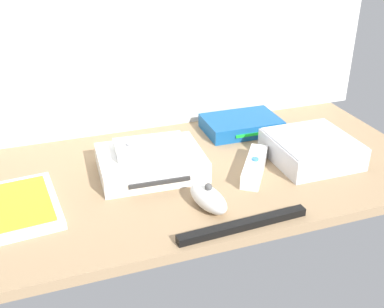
{
  "coord_description": "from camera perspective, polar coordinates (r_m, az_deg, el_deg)",
  "views": [
    {
      "loc": [
        -28.1,
        -79.81,
        48.18
      ],
      "look_at": [
        0.0,
        0.0,
        4.0
      ],
      "focal_mm": 43.72,
      "sensor_mm": 36.0,
      "label": 1
    }
  ],
  "objects": [
    {
      "name": "remote_wand",
      "position": [
        0.97,
        7.66,
        -1.51
      ],
      "size": [
        11.3,
        14.26,
        3.4
      ],
      "rotation": [
        0.0,
        0.0,
        -0.6
      ],
      "color": "white",
      "rests_on": "ground_plane"
    },
    {
      "name": "mini_computer",
      "position": [
        1.04,
        14.35,
        0.64
      ],
      "size": [
        17.03,
        17.03,
        5.3
      ],
      "rotation": [
        0.0,
        0.0,
        0.0
      ],
      "color": "silver",
      "rests_on": "ground_plane"
    },
    {
      "name": "remote_nunchuk",
      "position": [
        0.85,
        2.0,
        -5.39
      ],
      "size": [
        6.55,
        10.74,
        5.1
      ],
      "rotation": [
        0.0,
        0.0,
        0.23
      ],
      "color": "white",
      "rests_on": "ground_plane"
    },
    {
      "name": "game_console",
      "position": [
        0.96,
        -5.05,
        -1.06
      ],
      "size": [
        21.74,
        17.27,
        4.4
      ],
      "rotation": [
        0.0,
        0.0,
        -0.05
      ],
      "color": "white",
      "rests_on": "ground_plane"
    },
    {
      "name": "sensor_bar",
      "position": [
        0.81,
        6.28,
        -8.59
      ],
      "size": [
        24.06,
        2.88,
        1.4
      ],
      "primitive_type": "cube",
      "rotation": [
        0.0,
        0.0,
        0.04
      ],
      "color": "black",
      "rests_on": "ground_plane"
    },
    {
      "name": "ground_plane",
      "position": [
        0.98,
        0.0,
        -2.6
      ],
      "size": [
        100.0,
        48.0,
        2.0
      ],
      "primitive_type": "cube",
      "color": "#9E7F5B",
      "rests_on": "ground"
    },
    {
      "name": "network_router",
      "position": [
        1.15,
        6.01,
        3.62
      ],
      "size": [
        18.18,
        12.6,
        3.4
      ],
      "rotation": [
        0.0,
        0.0,
        -0.02
      ],
      "color": "#145193",
      "rests_on": "ground_plane"
    },
    {
      "name": "remote_classic_pad",
      "position": [
        0.96,
        -5.1,
        0.91
      ],
      "size": [
        14.89,
        8.91,
        2.4
      ],
      "rotation": [
        0.0,
        0.0,
        -0.06
      ],
      "color": "white",
      "rests_on": "game_console"
    },
    {
      "name": "game_case",
      "position": [
        0.9,
        -20.39,
        -6.02
      ],
      "size": [
        15.22,
        20.13,
        1.56
      ],
      "rotation": [
        0.0,
        0.0,
        0.09
      ],
      "color": "white",
      "rests_on": "ground_plane"
    }
  ]
}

